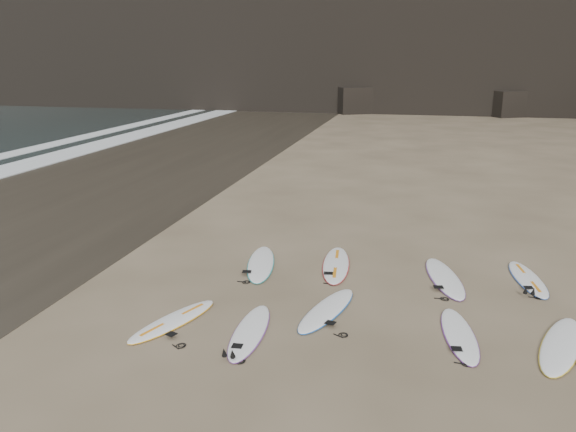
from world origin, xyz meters
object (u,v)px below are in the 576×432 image
(surfboard_3, at_px, (459,334))
(surfboard_5, at_px, (261,263))
(surfboard_2, at_px, (327,309))
(surfboard_4, at_px, (561,345))
(surfboard_8, at_px, (528,278))
(surfboard_1, at_px, (250,331))
(surfboard_0, at_px, (173,320))
(surfboard_7, at_px, (445,277))
(surfboard_6, at_px, (336,264))

(surfboard_3, relative_size, surfboard_5, 0.87)
(surfboard_2, height_order, surfboard_4, surfboard_4)
(surfboard_8, bearing_deg, surfboard_1, -152.23)
(surfboard_3, height_order, surfboard_8, surfboard_8)
(surfboard_8, bearing_deg, surfboard_0, -159.29)
(surfboard_1, xyz_separation_m, surfboard_7, (3.83, 3.75, 0.01))
(surfboard_6, bearing_deg, surfboard_4, -40.13)
(surfboard_2, height_order, surfboard_8, surfboard_2)
(surfboard_0, xyz_separation_m, surfboard_2, (2.98, 1.22, 0.00))
(surfboard_5, distance_m, surfboard_7, 4.64)
(surfboard_1, xyz_separation_m, surfboard_8, (5.80, 4.15, -0.00))
(surfboard_1, distance_m, surfboard_8, 7.13)
(surfboard_0, relative_size, surfboard_7, 0.87)
(surfboard_6, bearing_deg, surfboard_3, -53.98)
(surfboard_0, height_order, surfboard_4, surfboard_4)
(surfboard_8, bearing_deg, surfboard_7, -176.36)
(surfboard_0, distance_m, surfboard_6, 4.83)
(surfboard_7, bearing_deg, surfboard_5, 168.70)
(surfboard_6, bearing_deg, surfboard_5, -174.82)
(surfboard_4, relative_size, surfboard_5, 0.97)
(surfboard_1, xyz_separation_m, surfboard_6, (1.11, 4.04, 0.01))
(surfboard_2, distance_m, surfboard_6, 2.73)
(surfboard_0, relative_size, surfboard_1, 0.97)
(surfboard_7, height_order, surfboard_8, surfboard_7)
(surfboard_3, distance_m, surfboard_4, 1.84)
(surfboard_7, bearing_deg, surfboard_3, -98.78)
(surfboard_4, relative_size, surfboard_7, 0.97)
(surfboard_6, bearing_deg, surfboard_8, -4.46)
(surfboard_3, xyz_separation_m, surfboard_5, (-4.83, 2.87, 0.01))
(surfboard_0, distance_m, surfboard_2, 3.23)
(surfboard_0, bearing_deg, surfboard_3, 28.26)
(surfboard_2, bearing_deg, surfboard_8, 47.55)
(surfboard_6, xyz_separation_m, surfboard_7, (2.72, -0.29, -0.00))
(surfboard_5, distance_m, surfboard_8, 6.63)
(surfboard_0, relative_size, surfboard_4, 0.90)
(surfboard_5, relative_size, surfboard_8, 1.12)
(surfboard_7, bearing_deg, surfboard_6, 161.57)
(surfboard_1, relative_size, surfboard_5, 0.90)
(surfboard_1, distance_m, surfboard_5, 3.76)
(surfboard_0, bearing_deg, surfboard_7, 54.82)
(surfboard_2, bearing_deg, surfboard_7, 59.38)
(surfboard_2, xyz_separation_m, surfboard_3, (2.69, -0.51, -0.00))
(surfboard_1, distance_m, surfboard_2, 1.86)
(surfboard_6, relative_size, surfboard_8, 1.13)
(surfboard_4, relative_size, surfboard_8, 1.09)
(surfboard_3, relative_size, surfboard_8, 0.98)
(surfboard_2, relative_size, surfboard_4, 0.94)
(surfboard_0, height_order, surfboard_7, surfboard_7)
(surfboard_2, bearing_deg, surfboard_1, -119.85)
(surfboard_6, bearing_deg, surfboard_2, -91.39)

